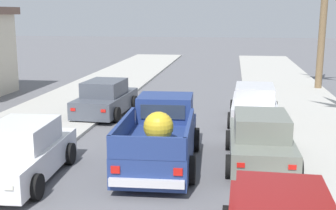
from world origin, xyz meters
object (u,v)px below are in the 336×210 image
object	(u,v)px
car_left_near	(254,105)
car_right_mid	(106,99)
car_left_far	(260,141)
car_right_near	(22,153)
pickup_truck	(161,137)

from	to	relation	value
car_left_near	car_right_mid	bearing A→B (deg)	176.53
car_right_mid	car_left_far	xyz separation A→B (m)	(6.36, -5.74, 0.00)
car_left_near	car_right_near	size ratio (longest dim) A/B	1.00
car_left_near	car_left_far	xyz separation A→B (m)	(-0.05, -5.35, 0.00)
car_right_mid	pickup_truck	bearing A→B (deg)	-60.59
car_right_near	car_left_far	size ratio (longest dim) A/B	1.01
car_right_mid	car_left_near	bearing A→B (deg)	-3.47
pickup_truck	car_left_near	world-z (taller)	pickup_truck
pickup_truck	car_right_near	world-z (taller)	pickup_truck
car_left_near	pickup_truck	bearing A→B (deg)	-117.62
pickup_truck	car_right_near	size ratio (longest dim) A/B	1.22
car_left_near	car_right_mid	xyz separation A→B (m)	(-6.41, 0.39, 0.00)
pickup_truck	car_right_mid	size ratio (longest dim) A/B	1.22
pickup_truck	car_left_near	size ratio (longest dim) A/B	1.23
car_right_mid	car_left_far	world-z (taller)	same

